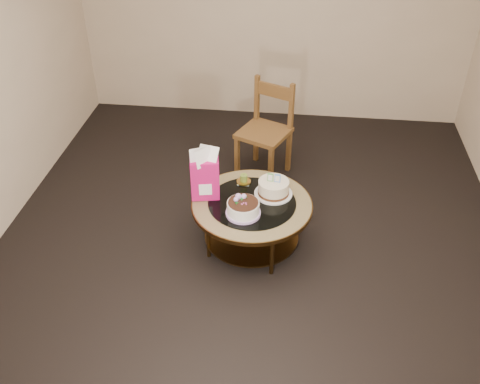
# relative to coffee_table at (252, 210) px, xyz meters

# --- Properties ---
(ground) EXTENTS (5.00, 5.00, 0.00)m
(ground) POSITION_rel_coffee_table_xyz_m (-0.00, 0.00, -0.38)
(ground) COLOR black
(ground) RESTS_ON ground
(room_walls) EXTENTS (4.52, 5.02, 2.61)m
(room_walls) POSITION_rel_coffee_table_xyz_m (-0.00, 0.00, 1.16)
(room_walls) COLOR beige
(room_walls) RESTS_ON ground
(coffee_table) EXTENTS (1.02, 1.02, 0.46)m
(coffee_table) POSITION_rel_coffee_table_xyz_m (0.00, 0.00, 0.00)
(coffee_table) COLOR brown
(coffee_table) RESTS_ON ground
(decorated_cake) EXTENTS (0.29, 0.29, 0.17)m
(decorated_cake) POSITION_rel_coffee_table_xyz_m (-0.06, -0.17, 0.13)
(decorated_cake) COLOR #C59FE1
(decorated_cake) RESTS_ON coffee_table
(cream_cake) EXTENTS (0.33, 0.33, 0.21)m
(cream_cake) POSITION_rel_coffee_table_xyz_m (0.17, 0.14, 0.14)
(cream_cake) COLOR white
(cream_cake) RESTS_ON coffee_table
(gift_bag) EXTENTS (0.25, 0.20, 0.47)m
(gift_bag) POSITION_rel_coffee_table_xyz_m (-0.40, 0.04, 0.31)
(gift_bag) COLOR #C01253
(gift_bag) RESTS_ON coffee_table
(pillar_candle) EXTENTS (0.13, 0.13, 0.09)m
(pillar_candle) POSITION_rel_coffee_table_xyz_m (-0.10, 0.27, 0.11)
(pillar_candle) COLOR #C3B750
(pillar_candle) RESTS_ON coffee_table
(dining_chair) EXTENTS (0.60, 0.60, 0.99)m
(dining_chair) POSITION_rel_coffee_table_xyz_m (0.02, 1.16, 0.12)
(dining_chair) COLOR brown
(dining_chair) RESTS_ON ground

